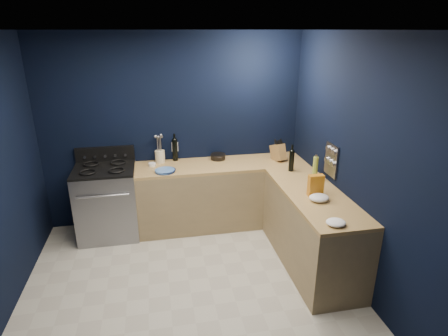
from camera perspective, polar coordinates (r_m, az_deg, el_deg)
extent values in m
cube|color=#ACA796|center=(4.14, -5.11, -18.72)|extent=(3.50, 3.50, 0.02)
cube|color=silver|center=(3.20, -6.68, 20.55)|extent=(3.50, 3.50, 0.02)
cube|color=black|center=(5.13, -7.71, 5.66)|extent=(3.50, 0.02, 2.60)
cube|color=black|center=(4.00, 20.16, 0.24)|extent=(0.02, 3.50, 2.60)
cube|color=black|center=(1.96, -0.41, -21.24)|extent=(3.50, 0.02, 2.60)
cube|color=olive|center=(5.19, -0.38, -4.20)|extent=(2.30, 0.63, 0.86)
cube|color=brown|center=(5.02, -0.39, 0.47)|extent=(2.30, 0.63, 0.04)
cube|color=olive|center=(4.44, 13.26, -9.34)|extent=(0.63, 1.67, 0.86)
cube|color=brown|center=(4.24, 13.75, -4.06)|extent=(0.63, 1.67, 0.04)
cube|color=gray|center=(5.13, -17.45, -5.14)|extent=(0.76, 0.66, 0.92)
cube|color=black|center=(4.85, -17.79, -6.84)|extent=(0.59, 0.02, 0.42)
cube|color=black|center=(4.95, -18.03, -0.18)|extent=(0.76, 0.66, 0.03)
cube|color=black|center=(5.20, -17.82, 2.06)|extent=(0.76, 0.06, 0.20)
cube|color=gray|center=(4.48, 16.20, 1.19)|extent=(0.02, 0.28, 0.38)
cube|color=white|center=(5.17, -7.58, 3.25)|extent=(0.09, 0.02, 0.13)
cylinder|color=teal|center=(4.77, -9.08, -0.43)|extent=(0.31, 0.31, 0.03)
cylinder|color=white|center=(5.02, -11.00, 0.55)|extent=(0.11, 0.11, 0.04)
cylinder|color=beige|center=(5.12, -9.83, 1.78)|extent=(0.17, 0.17, 0.16)
cylinder|color=black|center=(5.13, -7.55, 2.76)|extent=(0.08, 0.08, 0.30)
cylinder|color=black|center=(5.16, -0.92, 1.75)|extent=(0.20, 0.20, 0.08)
cube|color=brown|center=(5.17, 8.34, 2.39)|extent=(0.20, 0.28, 0.27)
cylinder|color=black|center=(4.79, 10.34, 1.07)|extent=(0.08, 0.08, 0.27)
cylinder|color=#90A63A|center=(4.62, 13.87, 0.08)|extent=(0.06, 0.06, 0.27)
cylinder|color=olive|center=(4.47, 13.32, -1.76)|extent=(0.06, 0.06, 0.09)
cylinder|color=olive|center=(4.45, 13.56, -1.96)|extent=(0.05, 0.05, 0.08)
cube|color=#A41D1C|center=(4.13, 13.93, -2.62)|extent=(0.16, 0.08, 0.24)
ellipsoid|color=white|center=(4.05, 14.43, -4.45)|extent=(0.25, 0.23, 0.07)
ellipsoid|color=white|center=(3.61, 16.85, -8.03)|extent=(0.19, 0.17, 0.06)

